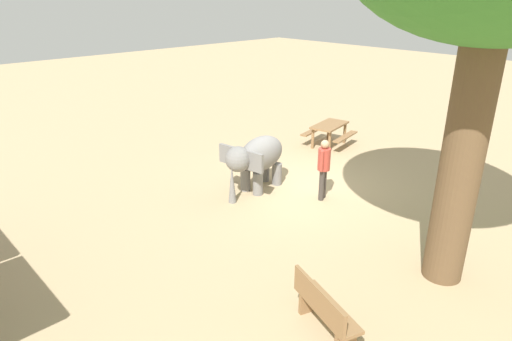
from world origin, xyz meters
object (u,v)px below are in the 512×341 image
object	(u,v)px
person_handler	(324,165)
wooden_bench	(324,308)
elephant	(256,158)
picnic_table_near	(329,130)

from	to	relation	value
person_handler	wooden_bench	xyz separation A→B (m)	(-3.16, 3.90, -0.48)
elephant	picnic_table_near	size ratio (longest dim) A/B	1.21
person_handler	wooden_bench	size ratio (longest dim) A/B	1.11
person_handler	wooden_bench	world-z (taller)	person_handler
elephant	picnic_table_near	world-z (taller)	elephant
wooden_bench	person_handler	bearing A→B (deg)	147.35
person_handler	elephant	bearing A→B (deg)	6.75
wooden_bench	picnic_table_near	bearing A→B (deg)	145.92
person_handler	picnic_table_near	bearing A→B (deg)	-76.06
wooden_bench	picnic_table_near	distance (m)	9.43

